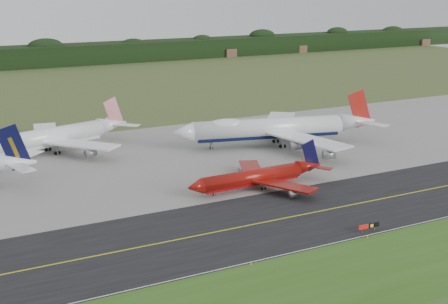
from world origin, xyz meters
TOP-DOWN VIEW (x-y plane):
  - ground at (0.00, 0.00)m, footprint 600.00×600.00m
  - grass_verge at (0.00, -35.00)m, footprint 400.00×30.00m
  - taxiway at (0.00, -4.00)m, footprint 400.00×32.00m
  - apron at (0.00, 51.00)m, footprint 400.00×78.00m
  - taxiway_centreline at (0.00, -4.00)m, footprint 400.00×0.40m
  - taxiway_edge_line at (0.00, -19.50)m, footprint 400.00×0.25m
  - horizon_treeline at (0.00, 273.76)m, footprint 700.00×25.00m
  - jet_ba_747 at (22.98, 49.25)m, footprint 64.55×52.53m
  - jet_red_737 at (-2.17, 16.36)m, footprint 37.96×31.00m
  - jet_star_tail at (-40.02, 72.51)m, footprint 52.59×43.07m
  - taxiway_sign at (3.40, -18.00)m, footprint 4.96×0.42m
  - edge_marker_left at (-25.49, -20.50)m, footprint 0.16×0.16m
  - edge_marker_center at (0.96, -20.50)m, footprint 0.16×0.16m

SIDE VIEW (x-z plane):
  - ground at x=0.00m, z-range 0.00..0.00m
  - grass_verge at x=0.00m, z-range 0.00..0.01m
  - apron at x=0.00m, z-range 0.00..0.01m
  - taxiway at x=0.00m, z-range 0.00..0.02m
  - taxiway_centreline at x=0.00m, z-range 0.03..0.03m
  - taxiway_edge_line at x=0.00m, z-range 0.03..0.03m
  - edge_marker_left at x=-25.49m, z-range 0.00..0.50m
  - edge_marker_center at x=0.96m, z-range 0.00..0.50m
  - taxiway_sign at x=3.40m, z-range 0.34..1.99m
  - jet_red_737 at x=-2.17m, z-range -2.29..7.97m
  - jet_star_tail at x=-40.02m, z-range -2.34..11.71m
  - horizon_treeline at x=0.00m, z-range -0.53..11.47m
  - jet_ba_747 at x=22.98m, z-range -2.62..13.77m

